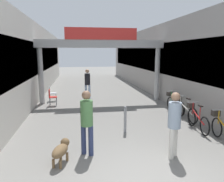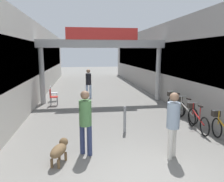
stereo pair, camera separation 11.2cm
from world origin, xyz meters
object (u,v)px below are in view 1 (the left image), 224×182
bicycle_orange_nearest (223,129)px  bicycle_silver_third (185,110)px  dog_on_leash (61,150)px  cafe_chair_red_nearer (51,96)px  bollard_post_metal (125,119)px  bicycle_red_second (196,118)px  cafe_chair_aluminium_farther (51,92)px  pedestrian_companion (174,120)px  bicycle_green_farthest (174,103)px  pedestrian_with_dog (87,118)px  pedestrian_carrying_crate (87,82)px

bicycle_orange_nearest → bicycle_silver_third: size_ratio=1.00×
dog_on_leash → cafe_chair_red_nearer: cafe_chair_red_nearer is taller
bicycle_silver_third → bollard_post_metal: bicycle_silver_third is taller
bicycle_red_second → cafe_chair_red_nearer: bearing=141.1°
dog_on_leash → cafe_chair_aluminium_farther: size_ratio=0.93×
pedestrian_companion → bicycle_green_farthest: 4.79m
pedestrian_with_dog → bicycle_red_second: (4.08, 1.40, -0.61)m
pedestrian_with_dog → bicycle_orange_nearest: size_ratio=1.08×
bicycle_silver_third → pedestrian_companion: bearing=-121.7°
dog_on_leash → bicycle_silver_third: (4.92, 3.00, 0.07)m
dog_on_leash → bicycle_orange_nearest: bearing=6.9°
bicycle_red_second → cafe_chair_red_nearer: size_ratio=1.90×
dog_on_leash → pedestrian_with_dog: bearing=29.3°
pedestrian_with_dog → bicycle_silver_third: 5.02m
bicycle_green_farthest → cafe_chair_aluminium_farther: size_ratio=1.90×
dog_on_leash → bollard_post_metal: size_ratio=0.86×
cafe_chair_aluminium_farther → dog_on_leash: bearing=-81.9°
bicycle_silver_third → cafe_chair_aluminium_farther: bearing=142.6°
cafe_chair_aluminium_farther → bollard_post_metal: bearing=-60.9°
pedestrian_with_dog → bicycle_red_second: 4.36m
pedestrian_with_dog → bicycle_green_farthest: (4.31, 3.78, -0.61)m
pedestrian_with_dog → bollard_post_metal: pedestrian_with_dog is taller
bicycle_red_second → bicycle_green_farthest: 2.39m
bicycle_orange_nearest → cafe_chair_red_nearer: (-5.95, 5.80, 0.10)m
pedestrian_companion → bicycle_red_second: size_ratio=1.07×
pedestrian_companion → pedestrian_carrying_crate: (-1.92, 8.23, 0.01)m
bicycle_orange_nearest → pedestrian_carrying_crate: bearing=117.8°
pedestrian_with_dog → bicycle_silver_third: bearing=31.7°
dog_on_leash → bicycle_green_farthest: size_ratio=0.49×
pedestrian_companion → bicycle_red_second: bearing=47.1°
pedestrian_with_dog → pedestrian_carrying_crate: size_ratio=1.00×
bicycle_red_second → cafe_chair_red_nearer: 7.34m
pedestrian_carrying_crate → bicycle_green_farthest: (3.93, -3.93, -0.61)m
pedestrian_companion → dog_on_leash: (-2.98, 0.14, -0.67)m
bicycle_red_second → cafe_chair_aluminium_farther: size_ratio=1.90×
pedestrian_with_dog → bollard_post_metal: size_ratio=1.88×
pedestrian_carrying_crate → cafe_chair_red_nearer: pedestrian_carrying_crate is taller
pedestrian_carrying_crate → bollard_post_metal: (1.03, -6.20, -0.56)m
pedestrian_with_dog → pedestrian_carrying_crate: 7.72m
bollard_post_metal → pedestrian_carrying_crate: bearing=99.5°
dog_on_leash → cafe_chair_red_nearer: 6.47m
pedestrian_companion → bicycle_silver_third: bearing=58.3°
dog_on_leash → bicycle_silver_third: bearing=31.4°
pedestrian_companion → bicycle_green_farthest: (2.02, 4.30, -0.60)m
cafe_chair_aluminium_farther → pedestrian_carrying_crate: bearing=13.4°
dog_on_leash → pedestrian_companion: bearing=-2.6°
bicycle_green_farthest → cafe_chair_aluminium_farther: (-6.07, 3.42, 0.10)m
pedestrian_companion → bicycle_orange_nearest: (2.03, 0.74, -0.60)m
bicycle_green_farthest → pedestrian_carrying_crate: bearing=135.0°
bicycle_red_second → pedestrian_carrying_crate: bearing=120.4°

